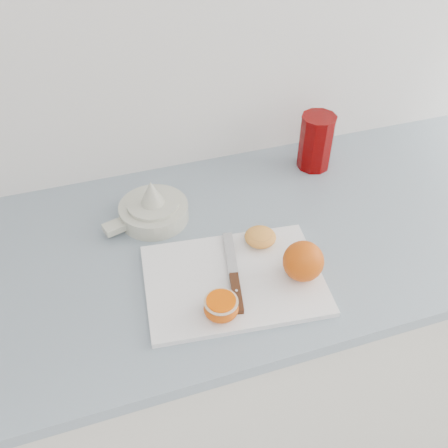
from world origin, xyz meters
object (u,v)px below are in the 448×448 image
(cutting_board, at_px, (234,280))
(red_tumbler, at_px, (316,144))
(half_orange, at_px, (221,307))
(counter, at_px, (245,348))
(citrus_juicer, at_px, (153,209))

(cutting_board, height_order, red_tumbler, red_tumbler)
(cutting_board, relative_size, half_orange, 5.39)
(counter, height_order, cutting_board, cutting_board)
(counter, xyz_separation_m, cutting_board, (-0.08, -0.13, 0.45))
(counter, relative_size, cutting_board, 7.33)
(counter, distance_m, red_tumbler, 0.60)
(citrus_juicer, bearing_deg, counter, -29.79)
(cutting_board, bearing_deg, half_orange, -123.29)
(cutting_board, relative_size, red_tumbler, 2.44)
(counter, bearing_deg, cutting_board, -122.99)
(half_orange, bearing_deg, counter, 56.90)
(cutting_board, bearing_deg, citrus_juicer, 115.30)
(cutting_board, distance_m, citrus_juicer, 0.26)
(counter, height_order, red_tumbler, red_tumbler)
(cutting_board, xyz_separation_m, red_tumbler, (0.32, 0.32, 0.06))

